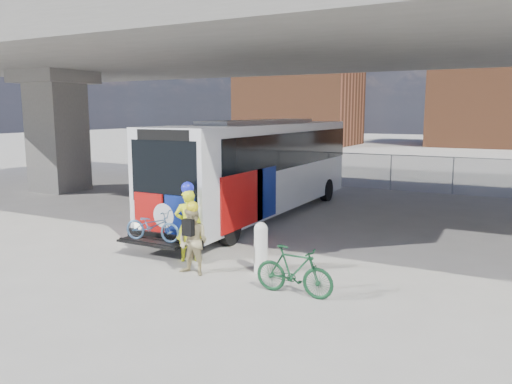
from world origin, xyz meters
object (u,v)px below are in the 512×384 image
Objects in this scene: cyclist_hivis at (188,223)px; cyclist_tan at (193,240)px; bollard at (261,246)px; bus at (262,161)px; bike_parked at (294,271)px.

cyclist_hivis reaches higher than cyclist_tan.
cyclist_tan is at bearing -146.89° from bollard.
bus reaches higher than bike_parked.
cyclist_tan is 2.78m from bike_parked.
cyclist_tan reaches higher than bollard.
cyclist_tan is at bearing 96.34° from cyclist_hivis.
bike_parked is (2.75, -0.13, -0.32)m from cyclist_tan.
bollard is at bearing 33.98° from cyclist_tan.
cyclist_tan is (-1.40, -0.91, 0.18)m from bollard.
cyclist_hivis reaches higher than bike_parked.
cyclist_hivis is at bearing 74.15° from bike_parked.
bike_parked is at bearing -1.91° from cyclist_tan.
bus reaches higher than cyclist_tan.
cyclist_hivis is 1.22m from cyclist_tan.
cyclist_hivis is 3.72m from bike_parked.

